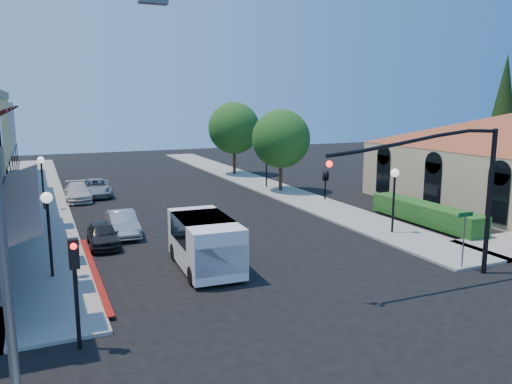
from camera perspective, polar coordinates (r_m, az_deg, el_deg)
name	(u,v)px	position (r m, az deg, el deg)	size (l,w,h in m)	color
ground	(342,321)	(17.07, 9.77, -14.28)	(120.00, 120.00, 0.00)	black
sidewalk_left	(40,197)	(40.45, -23.50, -0.52)	(3.50, 50.00, 0.12)	gray
sidewalk_right	(255,182)	(44.07, -0.17, 1.17)	(3.50, 50.00, 0.12)	gray
curb_red_strip	(94,274)	(22.08, -18.00, -8.86)	(0.25, 10.00, 0.06)	maroon
hedge	(425,224)	(30.74, 18.74, -3.52)	(1.40, 8.00, 1.10)	#154915
conifer_far	(503,110)	(47.98, 26.42, 8.42)	(3.20, 3.20, 11.00)	#301F13
street_tree_a	(281,139)	(39.11, 2.86, 6.10)	(4.56, 4.56, 6.48)	#301F13
street_tree_b	(234,128)	(48.22, -2.53, 7.31)	(4.94, 4.94, 7.02)	#301F13
signal_mast_arm	(451,180)	(20.68, 21.44, 1.33)	(8.01, 0.39, 6.00)	black
secondary_signal	(75,273)	(15.03, -19.98, -8.72)	(0.28, 0.42, 3.32)	black
cobra_streetlight	(18,193)	(10.99, -25.59, -0.09)	(3.60, 0.25, 9.31)	#595B5E
street_name_sign	(464,231)	(22.78, 22.71, -4.12)	(0.80, 0.06, 2.50)	#595B5E
lamppost_left_near	(48,213)	(21.28, -22.69, -2.22)	(0.44, 0.44, 3.57)	black
lamppost_left_far	(42,169)	(35.10, -23.30, 2.39)	(0.44, 0.44, 3.57)	black
lamppost_right_near	(394,184)	(27.40, 15.54, 0.85)	(0.44, 0.44, 3.57)	black
lamppost_right_far	(266,155)	(40.91, 1.21, 4.24)	(0.44, 0.44, 3.57)	black
white_van	(205,240)	(21.32, -5.83, -5.47)	(2.42, 5.10, 2.21)	white
parked_car_a	(103,234)	(25.81, -17.10, -4.66)	(1.41, 3.51, 1.20)	black
parked_car_b	(122,223)	(27.60, -15.01, -3.49)	(1.36, 3.91, 1.29)	#9FA2A4
parked_car_c	(78,192)	(38.11, -19.69, -0.02)	(1.76, 4.32, 1.25)	beige
parked_car_d	(96,188)	(39.56, -17.83, 0.48)	(2.13, 4.63, 1.29)	#999B9E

